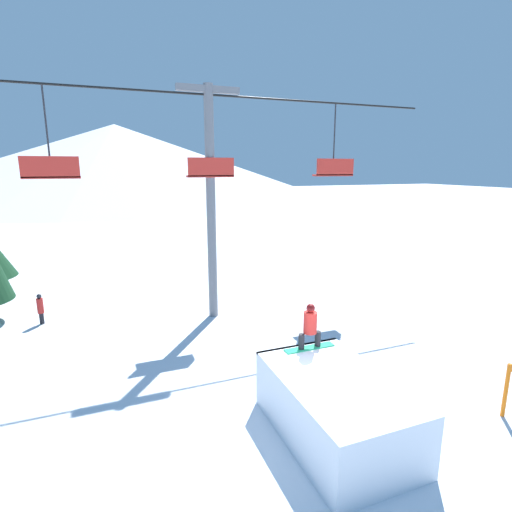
{
  "coord_description": "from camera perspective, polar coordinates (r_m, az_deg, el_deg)",
  "views": [
    {
      "loc": [
        -4.27,
        -7.17,
        6.06
      ],
      "look_at": [
        0.37,
        4.61,
        3.24
      ],
      "focal_mm": 28.0,
      "sensor_mm": 36.0,
      "label": 1
    }
  ],
  "objects": [
    {
      "name": "snowboarder",
      "position": [
        10.54,
        7.73,
        -9.99
      ],
      "size": [
        1.37,
        0.35,
        1.22
      ],
      "color": "#1E9E6B",
      "rests_on": "snow_ramp"
    },
    {
      "name": "snow_ramp",
      "position": [
        9.85,
        11.25,
        -20.52
      ],
      "size": [
        2.35,
        3.84,
        1.44
      ],
      "color": "white",
      "rests_on": "ground_plane"
    },
    {
      "name": "mountain_ridge",
      "position": [
        91.48,
        -19.3,
        12.73
      ],
      "size": [
        87.04,
        87.04,
        14.75
      ],
      "color": "silver",
      "rests_on": "ground_plane"
    },
    {
      "name": "ground_plane",
      "position": [
        10.31,
        8.19,
        -23.56
      ],
      "size": [
        220.0,
        220.0,
        0.0
      ],
      "primitive_type": "plane",
      "color": "white"
    },
    {
      "name": "trail_marker",
      "position": [
        12.01,
        32.19,
        -15.7
      ],
      "size": [
        0.41,
        0.1,
        1.41
      ],
      "color": "orange",
      "rests_on": "ground_plane"
    },
    {
      "name": "chairlift",
      "position": [
        15.82,
        -6.51,
        10.46
      ],
      "size": [
        19.46,
        0.44,
        9.08
      ],
      "color": "slate",
      "rests_on": "ground_plane"
    },
    {
      "name": "distant_skier",
      "position": [
        17.91,
        -28.43,
        -6.52
      ],
      "size": [
        0.24,
        0.24,
        1.23
      ],
      "color": "black",
      "rests_on": "ground_plane"
    }
  ]
}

